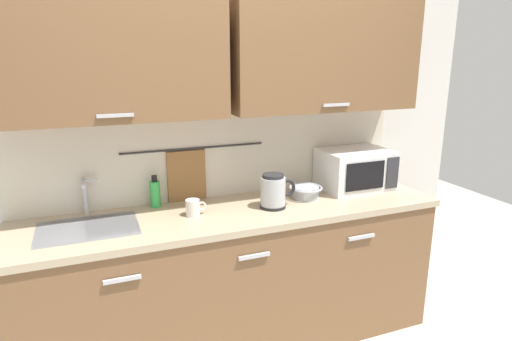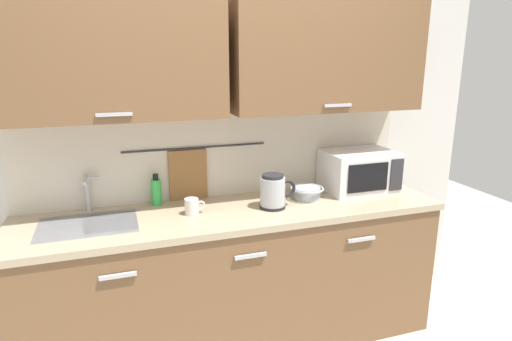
{
  "view_description": "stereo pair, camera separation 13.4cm",
  "coord_description": "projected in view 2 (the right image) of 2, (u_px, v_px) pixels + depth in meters",
  "views": [
    {
      "loc": [
        -0.78,
        -2.02,
        1.8
      ],
      "look_at": [
        0.14,
        0.33,
        1.12
      ],
      "focal_mm": 30.57,
      "sensor_mm": 36.0,
      "label": 1
    },
    {
      "loc": [
        -0.65,
        -2.06,
        1.8
      ],
      "look_at": [
        0.14,
        0.33,
        1.12
      ],
      "focal_mm": 30.57,
      "sensor_mm": 36.0,
      "label": 2
    }
  ],
  "objects": [
    {
      "name": "dish_soap_bottle",
      "position": [
        156.0,
        191.0,
        2.65
      ],
      "size": [
        0.06,
        0.06,
        0.2
      ],
      "color": "green",
      "rests_on": "counter_unit"
    },
    {
      "name": "mug_near_sink",
      "position": [
        192.0,
        206.0,
        2.51
      ],
      "size": [
        0.12,
        0.08,
        0.09
      ],
      "color": "silver",
      "rests_on": "counter_unit"
    },
    {
      "name": "microwave",
      "position": [
        359.0,
        171.0,
        2.94
      ],
      "size": [
        0.46,
        0.35,
        0.27
      ],
      "color": "white",
      "rests_on": "counter_unit"
    },
    {
      "name": "back_wall_assembly",
      "position": [
        223.0,
        101.0,
        2.65
      ],
      "size": [
        3.7,
        0.41,
        2.5
      ],
      "color": "silver",
      "rests_on": "ground"
    },
    {
      "name": "sink_faucet",
      "position": [
        87.0,
        189.0,
        2.52
      ],
      "size": [
        0.09,
        0.17,
        0.22
      ],
      "color": "#B2B5BA",
      "rests_on": "counter_unit"
    },
    {
      "name": "electric_kettle",
      "position": [
        273.0,
        192.0,
        2.6
      ],
      "size": [
        0.23,
        0.16,
        0.21
      ],
      "color": "black",
      "rests_on": "counter_unit"
    },
    {
      "name": "mixing_bowl",
      "position": [
        307.0,
        192.0,
        2.77
      ],
      "size": [
        0.21,
        0.21,
        0.08
      ],
      "color": "#A5ADB7",
      "rests_on": "counter_unit"
    },
    {
      "name": "counter_unit",
      "position": [
        234.0,
        276.0,
        2.71
      ],
      "size": [
        2.53,
        0.64,
        0.9
      ],
      "color": "brown",
      "rests_on": "ground"
    }
  ]
}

